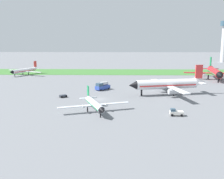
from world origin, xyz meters
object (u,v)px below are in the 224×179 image
Objects in this scene: airplane_foreground_turboprop at (94,104)px; fuel_truck_near_gate at (102,86)px; baggage_cart_midfield at (63,96)px; airplane_midfield_jet at (168,84)px; airplane_parked_jet_far at (214,72)px; airplane_taxiing_turboprop at (25,70)px; control_tower at (224,38)px; pushback_tug_by_runway at (176,112)px.

airplane_foreground_turboprop is 32.98m from fuel_truck_near_gate.
airplane_foreground_turboprop is 22.52m from baggage_cart_midfield.
airplane_parked_jet_far is at bearing -141.34° from airplane_midfield_jet.
fuel_truck_near_gate is at bearing 75.03° from airplane_taxiing_turboprop.
fuel_truck_near_gate is 0.19× the size of control_tower.
airplane_midfield_jet is 152.69m from control_tower.
baggage_cart_midfield is at bearing -49.46° from airplane_parked_jet_far.
control_tower is (95.07, 125.67, 18.66)m from fuel_truck_near_gate.
airplane_midfield_jet is 47.79m from airplane_parked_jet_far.
airplane_taxiing_turboprop is at bearing -48.93° from airplane_midfield_jet.
airplane_taxiing_turboprop is 104.67m from pushback_tug_by_runway.
airplane_taxiing_turboprop is 66.16m from baggage_cart_midfield.
control_tower reaches higher than fuel_truck_near_gate.
fuel_truck_near_gate is at bearing -127.11° from control_tower.
airplane_taxiing_turboprop is 164.56m from control_tower.
control_tower is at bearing 128.91° from airplane_foreground_turboprop.
airplane_midfield_jet reaches higher than fuel_truck_near_gate.
airplane_midfield_jet is at bearing 111.98° from fuel_truck_near_gate.
airplane_midfield_jet is (25.19, 24.12, 1.60)m from airplane_foreground_turboprop.
airplane_foreground_turboprop is 0.68× the size of airplane_parked_jet_far.
airplane_taxiing_turboprop is 5.97× the size of pushback_tug_by_runway.
airplane_parked_jet_far is at bearing 177.45° from baggage_cart_midfield.
baggage_cart_midfield is 0.80× the size of pushback_tug_by_runway.
airplane_midfield_jet is 38.39m from baggage_cart_midfield.
control_tower is (73.16, 162.32, 19.32)m from pushback_tug_by_runway.
airplane_midfield_jet is at bearing -92.43° from pushback_tug_by_runway.
airplane_taxiing_turboprop is at bearing -95.08° from baggage_cart_midfield.
airplane_midfield_jet is 4.70× the size of fuel_truck_near_gate.
airplane_taxiing_turboprop is 7.47× the size of baggage_cart_midfield.
airplane_midfield_jet is at bearing 113.73° from airplane_foreground_turboprop.
pushback_tug_by_runway is (35.05, -22.23, 0.34)m from baggage_cart_midfield.
control_tower is at bearing -175.42° from fuel_truck_near_gate.
pushback_tug_by_runway is (21.91, -36.65, -0.67)m from fuel_truck_near_gate.
airplane_midfield_jet is 10.26× the size of baggage_cart_midfield.
pushback_tug_by_runway is at bearing 72.57° from fuel_truck_near_gate.
airplane_taxiing_turboprop is at bearing -46.20° from pushback_tug_by_runway.
control_tower reaches higher than airplane_taxiing_turboprop.
airplane_foreground_turboprop is 0.91× the size of airplane_taxiing_turboprop.
fuel_truck_near_gate is 2.18× the size of baggage_cart_midfield.
control_tower reaches higher than airplane_midfield_jet.
airplane_taxiing_turboprop is at bearing -149.62° from control_tower.
fuel_truck_near_gate is at bearing -167.30° from baggage_cart_midfield.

